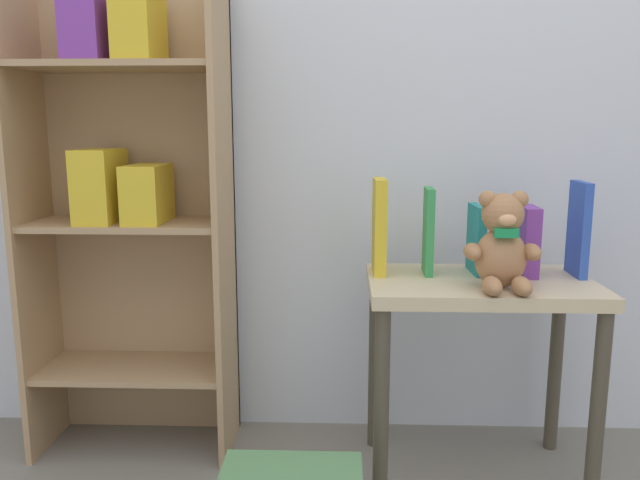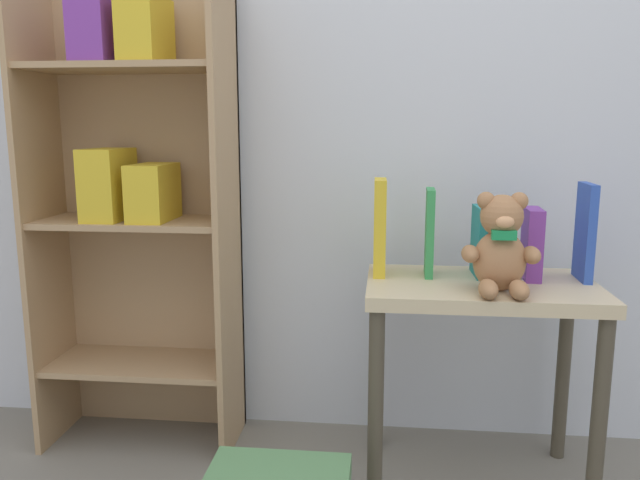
% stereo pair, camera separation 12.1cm
% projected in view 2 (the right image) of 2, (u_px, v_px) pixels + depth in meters
% --- Properties ---
extents(wall_back, '(4.80, 0.06, 2.50)m').
position_uv_depth(wall_back, '(397.00, 38.00, 1.88)').
color(wall_back, silver).
rests_on(wall_back, ground_plane).
extents(bookshelf_side, '(0.59, 0.28, 1.40)m').
position_uv_depth(bookshelf_side, '(137.00, 188.00, 1.89)').
color(bookshelf_side, tan).
rests_on(bookshelf_side, ground_plane).
extents(display_table, '(0.61, 0.38, 0.58)m').
position_uv_depth(display_table, '(480.00, 319.00, 1.68)').
color(display_table, beige).
rests_on(display_table, ground_plane).
extents(teddy_bear, '(0.19, 0.18, 0.25)m').
position_uv_depth(teddy_bear, '(501.00, 247.00, 1.55)').
color(teddy_bear, '#A8754C').
rests_on(teddy_bear, display_table).
extents(book_standing_yellow, '(0.04, 0.12, 0.27)m').
position_uv_depth(book_standing_yellow, '(380.00, 227.00, 1.73)').
color(book_standing_yellow, gold).
rests_on(book_standing_yellow, display_table).
extents(book_standing_green, '(0.02, 0.11, 0.24)m').
position_uv_depth(book_standing_green, '(429.00, 232.00, 1.72)').
color(book_standing_green, '#33934C').
rests_on(book_standing_green, display_table).
extents(book_standing_teal, '(0.03, 0.14, 0.19)m').
position_uv_depth(book_standing_teal, '(479.00, 241.00, 1.72)').
color(book_standing_teal, teal).
rests_on(book_standing_teal, display_table).
extents(book_standing_purple, '(0.05, 0.13, 0.19)m').
position_uv_depth(book_standing_purple, '(532.00, 244.00, 1.69)').
color(book_standing_purple, purple).
rests_on(book_standing_purple, display_table).
extents(book_standing_blue, '(0.03, 0.13, 0.26)m').
position_uv_depth(book_standing_blue, '(585.00, 232.00, 1.67)').
color(book_standing_blue, '#2D51B7').
rests_on(book_standing_blue, display_table).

